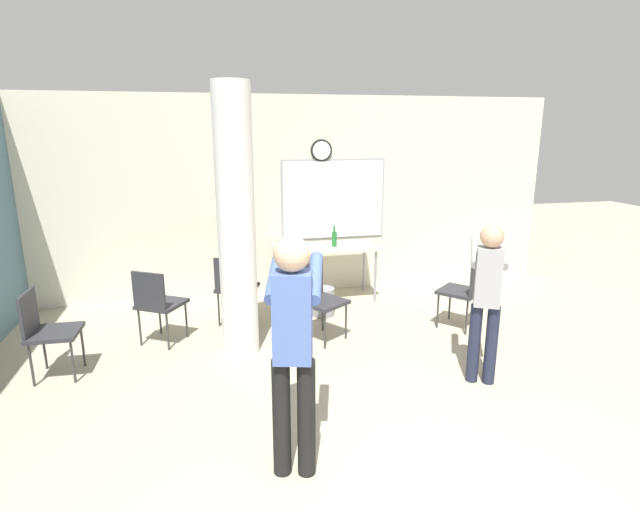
{
  "coord_description": "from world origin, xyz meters",
  "views": [
    {
      "loc": [
        -1.05,
        -1.97,
        2.35
      ],
      "look_at": [
        -0.02,
        2.64,
        1.14
      ],
      "focal_mm": 28.0,
      "sensor_mm": 36.0,
      "label": 1
    }
  ],
  "objects_px": {
    "person_playing_side": "(487,291)",
    "person_playing_front": "(293,339)",
    "chair_table_left": "(235,285)",
    "chair_table_front": "(319,296)",
    "chair_near_pillar": "(157,301)",
    "chair_mid_room": "(465,288)",
    "chair_by_left_wall": "(46,327)",
    "bottle_on_table": "(334,239)",
    "folding_table": "(325,251)"
  },
  "relations": [
    {
      "from": "chair_by_left_wall",
      "to": "person_playing_side",
      "type": "distance_m",
      "value": 4.17
    },
    {
      "from": "chair_table_left",
      "to": "chair_by_left_wall",
      "type": "relative_size",
      "value": 1.0
    },
    {
      "from": "bottle_on_table",
      "to": "chair_near_pillar",
      "type": "bearing_deg",
      "value": -155.28
    },
    {
      "from": "person_playing_side",
      "to": "person_playing_front",
      "type": "xyz_separation_m",
      "value": [
        -1.96,
        -0.89,
        0.11
      ]
    },
    {
      "from": "chair_mid_room",
      "to": "chair_near_pillar",
      "type": "bearing_deg",
      "value": 174.86
    },
    {
      "from": "chair_mid_room",
      "to": "chair_by_left_wall",
      "type": "xyz_separation_m",
      "value": [
        -4.51,
        -0.24,
        0.0
      ]
    },
    {
      "from": "chair_by_left_wall",
      "to": "person_playing_front",
      "type": "height_order",
      "value": "person_playing_front"
    },
    {
      "from": "folding_table",
      "to": "bottle_on_table",
      "type": "xyz_separation_m",
      "value": [
        0.12,
        -0.02,
        0.17
      ]
    },
    {
      "from": "bottle_on_table",
      "to": "folding_table",
      "type": "bearing_deg",
      "value": 170.13
    },
    {
      "from": "folding_table",
      "to": "chair_near_pillar",
      "type": "xyz_separation_m",
      "value": [
        -2.15,
        -1.07,
        -0.2
      ]
    },
    {
      "from": "chair_table_left",
      "to": "person_playing_front",
      "type": "relative_size",
      "value": 0.51
    },
    {
      "from": "chair_table_front",
      "to": "person_playing_side",
      "type": "distance_m",
      "value": 1.89
    },
    {
      "from": "chair_table_front",
      "to": "chair_by_left_wall",
      "type": "height_order",
      "value": "same"
    },
    {
      "from": "chair_by_left_wall",
      "to": "person_playing_side",
      "type": "xyz_separation_m",
      "value": [
        4.03,
        -0.99,
        0.39
      ]
    },
    {
      "from": "chair_by_left_wall",
      "to": "person_playing_front",
      "type": "bearing_deg",
      "value": -42.1
    },
    {
      "from": "chair_by_left_wall",
      "to": "chair_near_pillar",
      "type": "bearing_deg",
      "value": 29.98
    },
    {
      "from": "folding_table",
      "to": "person_playing_front",
      "type": "xyz_separation_m",
      "value": [
        -1.04,
        -3.5,
        0.3
      ]
    },
    {
      "from": "chair_table_left",
      "to": "person_playing_front",
      "type": "bearing_deg",
      "value": -85.17
    },
    {
      "from": "chair_table_left",
      "to": "chair_near_pillar",
      "type": "height_order",
      "value": "same"
    },
    {
      "from": "person_playing_front",
      "to": "chair_table_left",
      "type": "bearing_deg",
      "value": 94.83
    },
    {
      "from": "bottle_on_table",
      "to": "chair_table_front",
      "type": "bearing_deg",
      "value": -111.44
    },
    {
      "from": "person_playing_side",
      "to": "person_playing_front",
      "type": "height_order",
      "value": "person_playing_front"
    },
    {
      "from": "bottle_on_table",
      "to": "chair_mid_room",
      "type": "height_order",
      "value": "bottle_on_table"
    },
    {
      "from": "bottle_on_table",
      "to": "person_playing_front",
      "type": "distance_m",
      "value": 3.67
    },
    {
      "from": "chair_by_left_wall",
      "to": "folding_table",
      "type": "bearing_deg",
      "value": 27.51
    },
    {
      "from": "bottle_on_table",
      "to": "chair_table_left",
      "type": "bearing_deg",
      "value": -155.34
    },
    {
      "from": "bottle_on_table",
      "to": "chair_table_front",
      "type": "height_order",
      "value": "bottle_on_table"
    },
    {
      "from": "chair_mid_room",
      "to": "chair_by_left_wall",
      "type": "bearing_deg",
      "value": -176.94
    },
    {
      "from": "chair_table_front",
      "to": "chair_by_left_wall",
      "type": "bearing_deg",
      "value": -172.91
    },
    {
      "from": "chair_table_front",
      "to": "chair_mid_room",
      "type": "height_order",
      "value": "same"
    },
    {
      "from": "chair_table_left",
      "to": "chair_near_pillar",
      "type": "xyz_separation_m",
      "value": [
        -0.87,
        -0.4,
        0.0
      ]
    },
    {
      "from": "chair_table_front",
      "to": "person_playing_side",
      "type": "relative_size",
      "value": 0.57
    },
    {
      "from": "folding_table",
      "to": "chair_table_left",
      "type": "bearing_deg",
      "value": -152.62
    },
    {
      "from": "chair_near_pillar",
      "to": "person_playing_side",
      "type": "relative_size",
      "value": 0.57
    },
    {
      "from": "folding_table",
      "to": "person_playing_front",
      "type": "distance_m",
      "value": 3.67
    },
    {
      "from": "chair_near_pillar",
      "to": "chair_table_front",
      "type": "xyz_separation_m",
      "value": [
        1.77,
        -0.22,
        0.0
      ]
    },
    {
      "from": "chair_mid_room",
      "to": "person_playing_side",
      "type": "relative_size",
      "value": 0.57
    },
    {
      "from": "folding_table",
      "to": "bottle_on_table",
      "type": "relative_size",
      "value": 4.9
    },
    {
      "from": "folding_table",
      "to": "chair_mid_room",
      "type": "xyz_separation_m",
      "value": [
        1.39,
        -1.38,
        -0.2
      ]
    },
    {
      "from": "chair_mid_room",
      "to": "person_playing_front",
      "type": "relative_size",
      "value": 0.51
    },
    {
      "from": "chair_mid_room",
      "to": "person_playing_side",
      "type": "xyz_separation_m",
      "value": [
        -0.48,
        -1.23,
        0.39
      ]
    },
    {
      "from": "bottle_on_table",
      "to": "person_playing_side",
      "type": "xyz_separation_m",
      "value": [
        0.79,
        -2.59,
        0.02
      ]
    },
    {
      "from": "chair_table_front",
      "to": "person_playing_front",
      "type": "distance_m",
      "value": 2.37
    },
    {
      "from": "chair_mid_room",
      "to": "person_playing_side",
      "type": "height_order",
      "value": "person_playing_side"
    },
    {
      "from": "person_playing_side",
      "to": "chair_table_front",
      "type": "bearing_deg",
      "value": 134.13
    },
    {
      "from": "chair_by_left_wall",
      "to": "person_playing_front",
      "type": "xyz_separation_m",
      "value": [
        2.08,
        -1.88,
        0.49
      ]
    },
    {
      "from": "chair_table_front",
      "to": "chair_near_pillar",
      "type": "bearing_deg",
      "value": 173.0
    },
    {
      "from": "folding_table",
      "to": "person_playing_side",
      "type": "distance_m",
      "value": 2.77
    },
    {
      "from": "chair_table_front",
      "to": "person_playing_side",
      "type": "xyz_separation_m",
      "value": [
        1.29,
        -1.33,
        0.39
      ]
    },
    {
      "from": "chair_near_pillar",
      "to": "chair_mid_room",
      "type": "height_order",
      "value": "same"
    }
  ]
}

